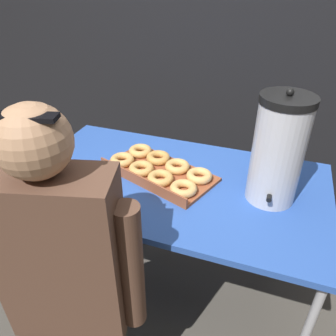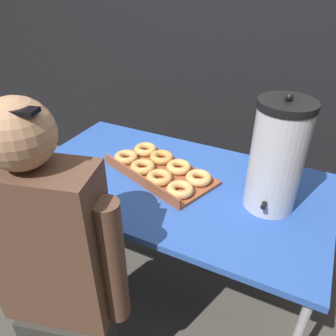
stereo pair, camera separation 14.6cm
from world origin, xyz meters
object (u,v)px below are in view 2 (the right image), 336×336
coffee_urn (277,157)px  person_seated (56,275)px  donut_box (160,169)px  cell_phone (66,171)px

coffee_urn → person_seated: 0.91m
donut_box → coffee_urn: bearing=19.0°
donut_box → cell_phone: donut_box is taller
donut_box → cell_phone: (-0.40, -0.18, -0.02)m
coffee_urn → person_seated: (-0.60, -0.60, -0.33)m
person_seated → coffee_urn: bearing=-149.9°
cell_phone → person_seated: (0.30, -0.42, -0.11)m
donut_box → person_seated: (-0.10, -0.61, -0.13)m
donut_box → cell_phone: size_ratio=3.59×
coffee_urn → person_seated: bearing=-135.0°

